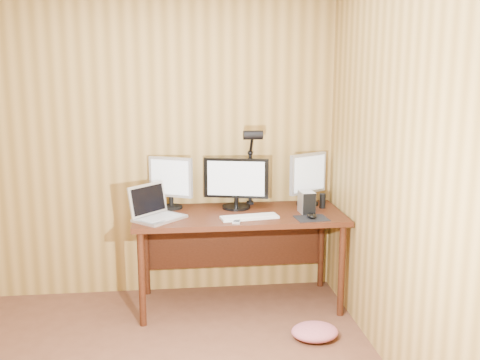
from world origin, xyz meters
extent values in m
plane|color=#B0853F|center=(0.00, 2.00, 1.25)|extent=(4.00, 0.00, 4.00)
plane|color=#B0853F|center=(1.75, 0.00, 1.25)|extent=(0.00, 4.00, 4.00)
cube|color=#3C190C|center=(0.93, 1.63, 0.73)|extent=(1.60, 0.70, 0.04)
cube|color=#3C190C|center=(0.93, 1.95, 0.45)|extent=(1.48, 0.02, 0.51)
cylinder|color=#3C190C|center=(0.19, 1.34, 0.35)|extent=(0.05, 0.05, 0.71)
cylinder|color=#3C190C|center=(0.19, 1.92, 0.35)|extent=(0.05, 0.05, 0.71)
cylinder|color=#3C190C|center=(1.67, 1.34, 0.35)|extent=(0.05, 0.05, 0.71)
cylinder|color=#3C190C|center=(1.67, 1.92, 0.35)|extent=(0.05, 0.05, 0.71)
cylinder|color=black|center=(0.92, 1.79, 0.76)|extent=(0.23, 0.23, 0.02)
cylinder|color=black|center=(0.92, 1.79, 0.80)|extent=(0.03, 0.03, 0.07)
cube|color=black|center=(0.92, 1.79, 1.00)|extent=(0.51, 0.15, 0.32)
cube|color=silver|center=(0.92, 1.77, 1.00)|extent=(0.44, 0.11, 0.27)
cylinder|color=black|center=(0.41, 1.84, 0.76)|extent=(0.17, 0.17, 0.02)
cylinder|color=black|center=(0.41, 1.84, 0.81)|extent=(0.03, 0.03, 0.08)
cube|color=#B3B3B8|center=(0.41, 1.84, 1.01)|extent=(0.34, 0.19, 0.32)
cube|color=silver|center=(0.40, 1.82, 1.01)|extent=(0.29, 0.14, 0.27)
cylinder|color=black|center=(1.52, 1.83, 0.76)|extent=(0.18, 0.18, 0.02)
cylinder|color=black|center=(1.52, 1.83, 0.81)|extent=(0.04, 0.04, 0.08)
cube|color=#B3B3B8|center=(1.52, 1.83, 1.01)|extent=(0.34, 0.22, 0.33)
cube|color=silver|center=(1.53, 1.82, 1.01)|extent=(0.28, 0.18, 0.28)
cube|color=silver|center=(0.33, 1.51, 0.76)|extent=(0.42, 0.42, 0.02)
cube|color=silver|center=(0.24, 1.59, 0.89)|extent=(0.28, 0.29, 0.23)
cube|color=black|center=(0.24, 1.59, 0.89)|extent=(0.24, 0.25, 0.19)
cube|color=#B2B2B7|center=(0.33, 1.51, 0.77)|extent=(0.31, 0.32, 0.00)
cube|color=silver|center=(0.99, 1.46, 0.76)|extent=(0.44, 0.19, 0.02)
cube|color=white|center=(0.99, 1.46, 0.77)|extent=(0.41, 0.17, 0.00)
cube|color=black|center=(1.45, 1.41, 0.75)|extent=(0.25, 0.21, 0.00)
ellipsoid|color=black|center=(1.45, 1.41, 0.77)|extent=(0.09, 0.12, 0.04)
cube|color=silver|center=(1.45, 1.58, 0.83)|extent=(0.11, 0.15, 0.17)
cube|color=black|center=(1.45, 1.51, 0.83)|extent=(0.10, 0.01, 0.16)
cube|color=silver|center=(0.88, 1.37, 0.76)|extent=(0.08, 0.12, 0.01)
cube|color=black|center=(0.88, 1.37, 0.76)|extent=(0.06, 0.07, 0.00)
cylinder|color=black|center=(1.61, 1.71, 0.81)|extent=(0.05, 0.05, 0.12)
cube|color=black|center=(1.05, 1.91, 0.74)|extent=(0.05, 0.06, 0.06)
cylinder|color=black|center=(1.05, 1.91, 0.96)|extent=(0.03, 0.03, 0.43)
sphere|color=black|center=(1.05, 1.91, 1.18)|extent=(0.04, 0.04, 0.04)
cylinder|color=black|center=(1.05, 1.85, 1.26)|extent=(0.02, 0.15, 0.18)
cylinder|color=black|center=(1.05, 1.76, 1.34)|extent=(0.15, 0.07, 0.07)
camera|label=1|loc=(0.48, -2.34, 1.80)|focal=40.00mm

